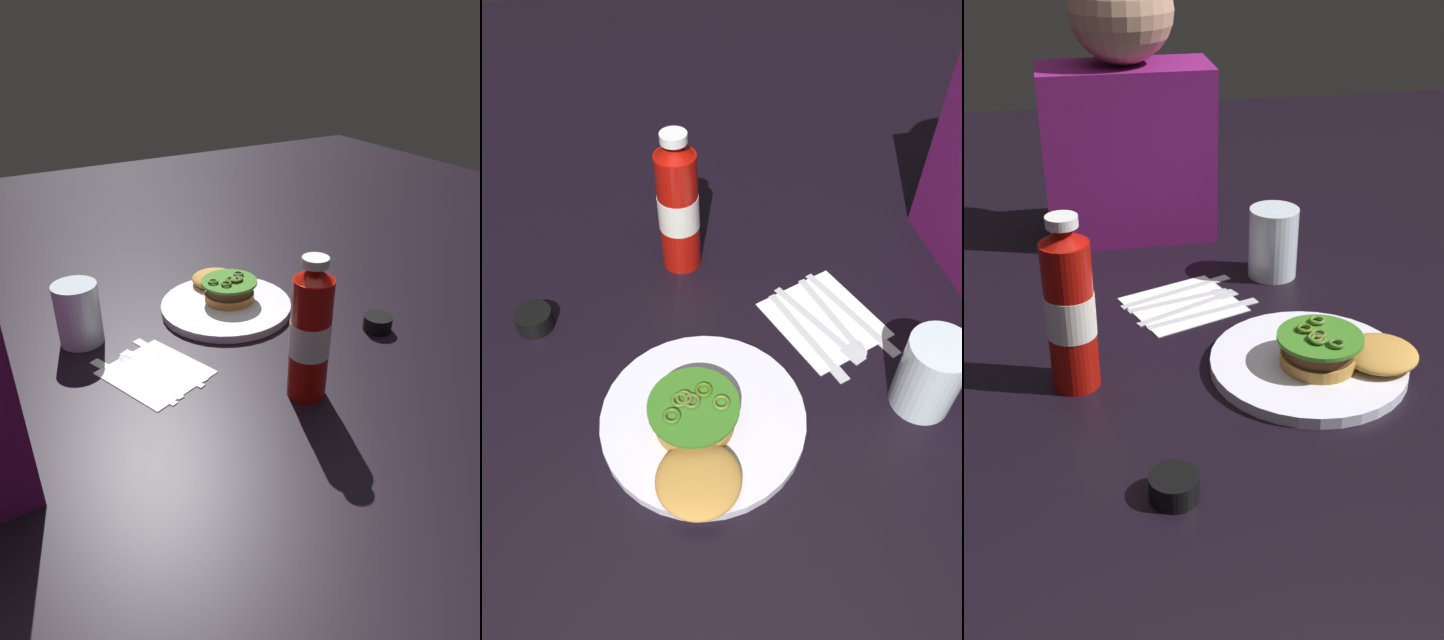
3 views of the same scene
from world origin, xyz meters
The scene contains 12 objects.
ground_plane centered at (0.00, 0.00, 0.00)m, with size 3.00×3.00×0.00m, color black.
dinner_plate centered at (0.11, -0.03, 0.01)m, with size 0.28×0.28×0.02m, color white.
burger_sandwich centered at (0.15, -0.05, 0.04)m, with size 0.20×0.13×0.05m.
ketchup_bottle centered at (-0.22, -0.01, 0.12)m, with size 0.07×0.07×0.25m.
water_glass centered at (0.14, 0.27, 0.06)m, with size 0.09×0.09×0.12m, color silver.
condiment_cup centered at (-0.12, -0.26, 0.02)m, with size 0.06×0.06×0.03m, color black.
napkin centered at (-0.04, 0.19, 0.00)m, with size 0.17×0.15×0.00m, color white.
steak_knife centered at (0.00, 0.16, 0.00)m, with size 0.19×0.07×0.00m.
fork_utensil centered at (-0.02, 0.18, 0.00)m, with size 0.18×0.10×0.00m.
spoon_utensil centered at (-0.01, 0.21, 0.00)m, with size 0.18×0.06×0.00m.
butter_knife centered at (-0.03, 0.24, 0.00)m, with size 0.20×0.09×0.00m.
diner_person centered at (-0.09, 0.50, 0.24)m, with size 0.31×0.18×0.51m.
Camera 3 is at (-0.22, -0.92, 0.61)m, focal length 43.58 mm.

